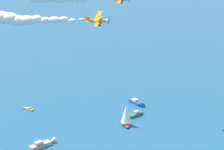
% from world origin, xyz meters
% --- Properties ---
extents(sailboat_near_centre, '(5.84, 7.88, 10.02)m').
position_xyz_m(sailboat_near_centre, '(-21.97, -22.04, 4.57)').
color(sailboat_near_centre, '#B21E1E').
rests_on(sailboat_near_centre, ground_plane).
extents(motorboat_far_stbd, '(10.94, 3.96, 3.11)m').
position_xyz_m(motorboat_far_stbd, '(14.55, -24.77, 0.84)').
color(motorboat_far_stbd, '#9E9993').
rests_on(motorboat_far_stbd, ground_plane).
extents(motorboat_mid_cluster, '(3.23, 5.66, 1.60)m').
position_xyz_m(motorboat_mid_cluster, '(3.75, -62.25, 0.43)').
color(motorboat_mid_cluster, gold).
rests_on(motorboat_mid_cluster, ground_plane).
extents(motorboat_outer_ring_a, '(9.86, 3.76, 2.79)m').
position_xyz_m(motorboat_outer_ring_a, '(-30.13, -27.55, 0.75)').
color(motorboat_outer_ring_a, '#33704C').
rests_on(motorboat_outer_ring_a, ground_plane).
extents(motorboat_outer_ring_b, '(2.83, 9.70, 2.79)m').
position_xyz_m(motorboat_outer_ring_b, '(-41.20, -38.33, 0.75)').
color(motorboat_outer_ring_b, '#23478C').
rests_on(motorboat_outer_ring_b, ground_plane).
extents(biplane_wingman, '(6.58, 6.59, 3.79)m').
position_xyz_m(biplane_wingman, '(9.91, 5.63, 50.47)').
color(biplane_wingman, orange).
extents(wingwalker_wingman, '(0.73, 0.74, 1.78)m').
position_xyz_m(wingwalker_wingman, '(10.29, 6.04, 52.59)').
color(wingwalker_wingman, white).
extents(smoke_trail_wingman, '(24.78, 24.33, 5.41)m').
position_xyz_m(smoke_trail_wingman, '(28.58, -12.42, 50.42)').
color(smoke_trail_wingman, silver).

